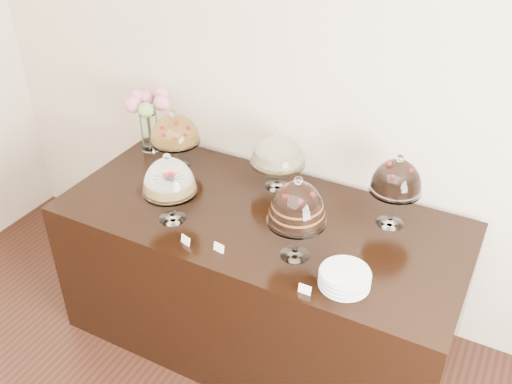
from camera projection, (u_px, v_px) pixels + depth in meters
The scene contains 12 objects.
wall_back at pixel (346, 83), 3.06m from camera, with size 5.00×0.04×3.00m, color beige.
display_counter at pixel (260, 278), 3.31m from camera, with size 2.20×1.00×0.90m, color black.
cake_stand_sugar_sponge at pixel (169, 179), 2.91m from camera, with size 0.28×0.28×0.40m.
cake_stand_choco_layer at pixel (297, 206), 2.63m from camera, with size 0.28×0.28×0.45m.
cake_stand_cheesecake at pixel (278, 153), 3.19m from camera, with size 0.32×0.32×0.35m.
cake_stand_dark_choco at pixel (397, 179), 2.86m from camera, with size 0.27×0.27×0.41m.
cake_stand_fruit_tart at pixel (175, 131), 3.38m from camera, with size 0.30×0.30×0.37m.
flower_vase at pixel (148, 112), 3.55m from camera, with size 0.27×0.27×0.40m.
plate_stack at pixel (345, 278), 2.58m from camera, with size 0.23×0.23×0.08m.
price_card_left at pixel (186, 240), 2.85m from camera, with size 0.06×0.01×0.04m, color white.
price_card_right at pixel (305, 289), 2.55m from camera, with size 0.06×0.01×0.04m, color white.
price_card_extra at pixel (219, 248), 2.80m from camera, with size 0.06×0.01×0.04m, color white.
Camera 1 is at (0.91, 0.23, 2.68)m, focal length 40.00 mm.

